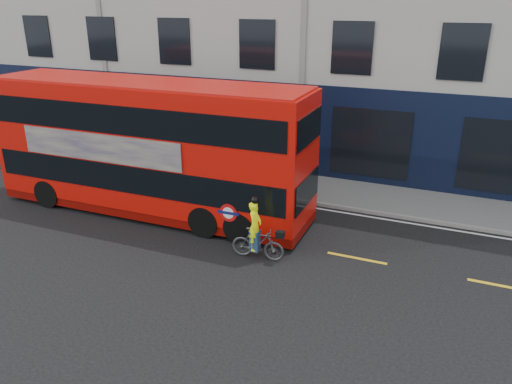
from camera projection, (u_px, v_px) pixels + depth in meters
The scene contains 7 objects.
ground at pixel (216, 255), 15.18m from camera, with size 120.00×120.00×0.00m, color black.
pavement at pixel (287, 185), 20.73m from camera, with size 60.00×3.00×0.12m, color slate.
kerb at pixel (275, 197), 19.44m from camera, with size 60.00×0.12×0.13m, color gray.
road_edge_line at pixel (272, 201), 19.20m from camera, with size 58.00×0.10×0.01m, color silver.
lane_dashes at pixel (237, 235), 16.46m from camera, with size 58.00×0.12×0.01m, color gold, non-canonical shape.
bus at pixel (150, 147), 17.51m from camera, with size 11.72×2.82×4.71m.
cyclist at pixel (257, 238), 14.78m from camera, with size 1.66×0.59×2.00m.
Camera 1 is at (6.37, -11.89, 7.32)m, focal length 35.00 mm.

